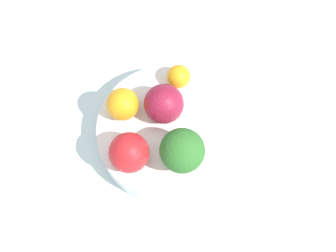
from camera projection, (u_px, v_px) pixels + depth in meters
ground_plane at (168, 142)px, 0.76m from camera, size 6.00×6.00×0.00m
table_surface at (168, 140)px, 0.75m from camera, size 1.20×1.20×0.02m
bowl at (168, 133)px, 0.72m from camera, size 0.22×0.22×0.04m
broccoli at (182, 151)px, 0.64m from camera, size 0.06×0.06×0.08m
apple_red at (164, 104)px, 0.69m from camera, size 0.06×0.06×0.06m
apple_green at (129, 152)px, 0.66m from camera, size 0.06×0.06×0.06m
orange_front at (179, 77)px, 0.72m from camera, size 0.04×0.04×0.04m
orange_back at (124, 102)px, 0.69m from camera, size 0.05×0.05×0.05m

